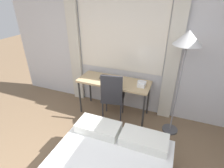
# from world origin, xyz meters

# --- Properties ---
(wall_back_with_window) EXTENTS (5.27, 0.13, 2.70)m
(wall_back_with_window) POSITION_xyz_m (-0.02, 2.62, 1.35)
(wall_back_with_window) COLOR silver
(wall_back_with_window) RESTS_ON ground_plane
(desk) EXTENTS (1.37, 0.52, 0.74)m
(desk) POSITION_xyz_m (-0.17, 2.28, 0.68)
(desk) COLOR tan
(desk) RESTS_ON ground_plane
(desk_chair) EXTENTS (0.47, 0.47, 1.00)m
(desk_chair) POSITION_xyz_m (-0.11, 2.06, 0.56)
(desk_chair) COLOR #333338
(desk_chair) RESTS_ON ground_plane
(standing_lamp) EXTENTS (0.40, 0.40, 1.78)m
(standing_lamp) POSITION_xyz_m (0.97, 2.16, 1.55)
(standing_lamp) COLOR #4C4C51
(standing_lamp) RESTS_ON ground_plane
(telephone) EXTENTS (0.15, 0.18, 0.09)m
(telephone) POSITION_xyz_m (0.37, 2.27, 0.78)
(telephone) COLOR white
(telephone) RESTS_ON desk
(book) EXTENTS (0.31, 0.21, 0.02)m
(book) POSITION_xyz_m (-0.33, 2.36, 0.75)
(book) COLOR #4C4238
(book) RESTS_ON desk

